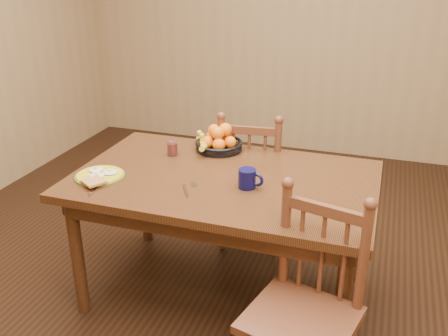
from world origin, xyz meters
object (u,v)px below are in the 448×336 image
(dining_table, at_px, (224,191))
(chair_far, at_px, (252,182))
(chair_near, at_px, (305,310))
(coffee_mug, at_px, (248,178))
(fruit_bowl, at_px, (218,141))
(breakfast_plate, at_px, (100,176))

(dining_table, xyz_separation_m, chair_far, (-0.00, 0.59, -0.21))
(chair_near, bearing_deg, coffee_mug, 142.53)
(dining_table, relative_size, fruit_bowl, 4.94)
(dining_table, xyz_separation_m, breakfast_plate, (-0.62, -0.22, 0.10))
(chair_near, bearing_deg, dining_table, 147.23)
(chair_near, distance_m, coffee_mug, 0.73)
(dining_table, bearing_deg, coffee_mug, -30.01)
(coffee_mug, relative_size, fruit_bowl, 0.41)
(dining_table, xyz_separation_m, fruit_bowl, (-0.16, 0.37, 0.14))
(breakfast_plate, bearing_deg, coffee_mug, 9.60)
(chair_far, xyz_separation_m, breakfast_plate, (-0.62, -0.81, 0.30))
(dining_table, bearing_deg, fruit_bowl, 113.90)
(chair_far, relative_size, fruit_bowl, 2.92)
(chair_far, bearing_deg, coffee_mug, 97.27)
(chair_far, relative_size, coffee_mug, 7.06)
(dining_table, height_order, chair_far, chair_far)
(chair_near, relative_size, coffee_mug, 7.13)
(dining_table, height_order, chair_near, chair_near)
(chair_far, bearing_deg, breakfast_plate, 46.57)
(chair_far, height_order, fruit_bowl, chair_far)
(dining_table, xyz_separation_m, chair_near, (0.56, -0.59, -0.20))
(breakfast_plate, bearing_deg, dining_table, 19.75)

